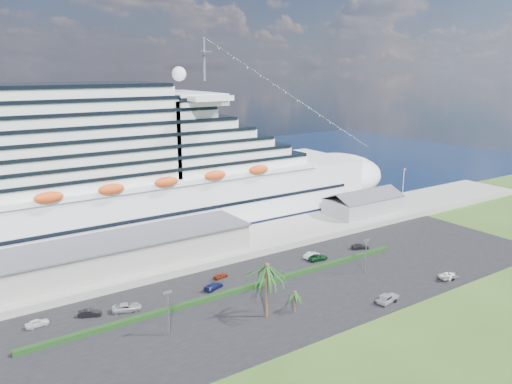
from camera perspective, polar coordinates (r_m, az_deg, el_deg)
ground at (r=99.55m, az=7.44°, el=-13.40°), size 420.00×420.00×0.00m
asphalt_lot at (r=107.12m, az=3.50°, el=-11.19°), size 140.00×38.00×0.12m
wharf at (r=129.21m, az=-4.33°, el=-6.28°), size 240.00×20.00×1.80m
water at (r=209.59m, az=-16.56°, el=0.86°), size 420.00×160.00×0.02m
cruise_ship at (r=138.23m, az=-17.23°, el=1.29°), size 191.00×38.00×54.00m
terminal_building at (r=118.39m, az=-15.02°, el=-6.55°), size 61.00×15.00×6.30m
port_shed at (r=158.89m, az=12.19°, el=-1.35°), size 24.00×12.31×7.37m
flagpole at (r=171.10m, az=16.48°, el=0.82°), size 1.08×0.16×12.00m
hedge at (r=106.49m, az=-1.65°, el=-11.03°), size 88.00×1.10×0.90m
lamp_post_left at (r=89.69m, az=-10.01°, el=-12.91°), size 1.60×0.35×8.27m
lamp_post_right at (r=115.47m, az=12.45°, el=-6.75°), size 1.60×0.35×8.27m
palm_tall at (r=92.82m, az=1.25°, el=-9.10°), size 8.82×8.82×11.13m
palm_short at (r=97.02m, az=4.47°, el=-11.66°), size 3.53×3.53×4.56m
parked_car_0 at (r=101.22m, az=-23.72°, el=-13.54°), size 4.25×2.05×1.40m
parked_car_1 at (r=101.46m, az=-18.46°, el=-12.97°), size 4.51×3.14×1.41m
parked_car_2 at (r=101.47m, az=-14.54°, el=-12.63°), size 6.12×4.12×1.56m
parked_car_3 at (r=107.65m, az=-4.89°, el=-10.64°), size 5.26×3.60×1.41m
parked_car_4 at (r=112.72m, az=-4.06°, el=-9.50°), size 3.80×2.20×1.22m
parked_car_5 at (r=124.28m, az=6.39°, el=-7.18°), size 4.80×2.28×1.52m
parked_car_6 at (r=123.20m, az=7.09°, el=-7.42°), size 5.38×2.95×1.43m
parked_car_7 at (r=132.35m, az=11.84°, el=-6.10°), size 4.98×3.53×1.34m
pickup_truck at (r=104.64m, az=14.78°, el=-11.68°), size 5.22×2.64×1.75m
boat_trailer at (r=119.30m, az=21.19°, el=-8.85°), size 5.84×4.15×1.64m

